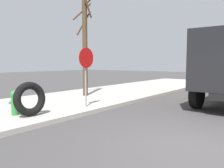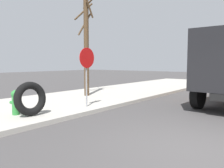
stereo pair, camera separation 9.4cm
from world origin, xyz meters
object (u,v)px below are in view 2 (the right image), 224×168
(stop_sign, at_px, (87,66))
(bare_tree, at_px, (86,41))
(fire_hydrant, at_px, (16,102))
(loose_tire, at_px, (30,99))

(stop_sign, relative_size, bare_tree, 0.41)
(fire_hydrant, bearing_deg, bare_tree, 15.90)
(fire_hydrant, relative_size, stop_sign, 0.36)
(loose_tire, height_order, stop_sign, stop_sign)
(bare_tree, bearing_deg, fire_hydrant, -164.10)
(bare_tree, bearing_deg, loose_tire, -157.54)
(fire_hydrant, bearing_deg, loose_tire, -68.21)
(fire_hydrant, relative_size, loose_tire, 0.74)
(loose_tire, relative_size, bare_tree, 0.20)
(fire_hydrant, distance_m, loose_tire, 0.56)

